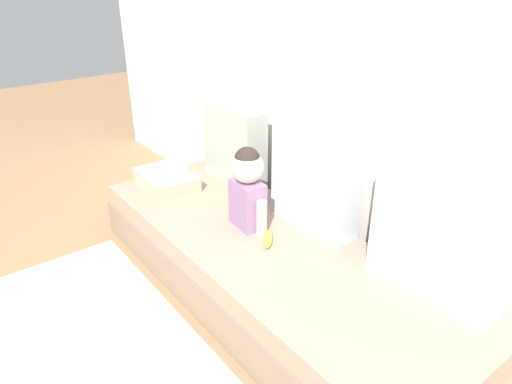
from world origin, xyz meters
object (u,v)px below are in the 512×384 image
at_px(couch, 268,270).
at_px(throw_pillow_left, 234,144).
at_px(throw_pillow_right, 439,232).
at_px(throw_pillow_center, 315,178).
at_px(folded_blanket, 167,180).
at_px(banana, 268,239).
at_px(toddler, 247,185).

xyz_separation_m(couch, throw_pillow_left, (-0.74, 0.31, 0.43)).
bearing_deg(couch, throw_pillow_left, 156.99).
bearing_deg(throw_pillow_right, throw_pillow_center, 180.00).
distance_m(couch, throw_pillow_center, 0.55).
height_order(couch, folded_blanket, folded_blanket).
height_order(couch, throw_pillow_right, throw_pillow_right).
bearing_deg(folded_blanket, couch, 6.47).
relative_size(throw_pillow_right, banana, 3.52).
distance_m(couch, throw_pillow_left, 0.91).
distance_m(couch, throw_pillow_right, 0.93).
xyz_separation_m(banana, folded_blanket, (-0.91, -0.10, 0.03)).
distance_m(couch, folded_blanket, 0.95).
relative_size(couch, banana, 14.02).
distance_m(couch, banana, 0.20).
height_order(throw_pillow_right, banana, throw_pillow_right).
distance_m(banana, folded_blanket, 0.92).
relative_size(couch, throw_pillow_right, 3.99).
xyz_separation_m(couch, folded_blanket, (-0.91, -0.10, 0.23)).
distance_m(throw_pillow_center, toddler, 0.36).
relative_size(throw_pillow_left, toddler, 1.10).
distance_m(toddler, folded_blanket, 0.74).
bearing_deg(throw_pillow_center, folded_blanket, -155.41).
distance_m(throw_pillow_left, banana, 0.84).
bearing_deg(banana, throw_pillow_center, 90.37).
relative_size(couch, throw_pillow_center, 4.29).
distance_m(couch, toddler, 0.47).
bearing_deg(folded_blanket, throw_pillow_left, 67.49).
bearing_deg(throw_pillow_left, throw_pillow_center, 0.00).
relative_size(throw_pillow_left, throw_pillow_right, 0.84).
xyz_separation_m(toddler, folded_blanket, (-0.71, -0.13, -0.19)).
relative_size(couch, folded_blanket, 5.96).
bearing_deg(throw_pillow_left, throw_pillow_right, 0.00).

